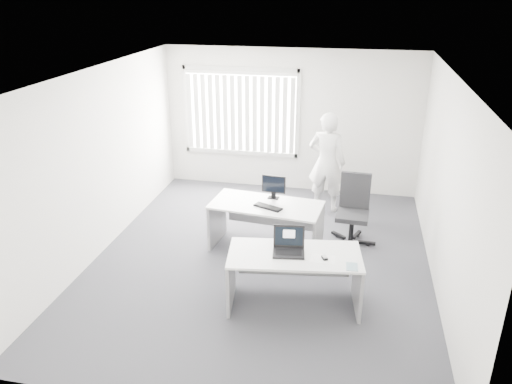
% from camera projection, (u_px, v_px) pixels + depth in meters
% --- Properties ---
extents(ground, '(6.00, 6.00, 0.00)m').
position_uv_depth(ground, '(261.00, 260.00, 7.61)').
color(ground, '#44444A').
rests_on(ground, ground).
extents(wall_back, '(5.00, 0.02, 2.80)m').
position_uv_depth(wall_back, '(291.00, 121.00, 9.77)').
color(wall_back, silver).
rests_on(wall_back, ground).
extents(wall_front, '(5.00, 0.02, 2.80)m').
position_uv_depth(wall_front, '(195.00, 293.00, 4.36)').
color(wall_front, silver).
rests_on(wall_front, ground).
extents(wall_left, '(0.02, 6.00, 2.80)m').
position_uv_depth(wall_left, '(99.00, 163.00, 7.53)').
color(wall_left, silver).
rests_on(wall_left, ground).
extents(wall_right, '(0.02, 6.00, 2.80)m').
position_uv_depth(wall_right, '(446.00, 188.00, 6.60)').
color(wall_right, silver).
rests_on(wall_right, ground).
extents(ceiling, '(5.00, 6.00, 0.02)m').
position_uv_depth(ceiling, '(262.00, 74.00, 6.52)').
color(ceiling, silver).
rests_on(ceiling, wall_back).
extents(window, '(2.32, 0.06, 1.76)m').
position_uv_depth(window, '(241.00, 112.00, 9.87)').
color(window, beige).
rests_on(window, wall_back).
extents(blinds, '(2.20, 0.10, 1.50)m').
position_uv_depth(blinds, '(240.00, 114.00, 9.82)').
color(blinds, white).
rests_on(blinds, wall_back).
extents(desk_near, '(1.76, 1.00, 0.76)m').
position_uv_depth(desk_near, '(294.00, 268.00, 6.35)').
color(desk_near, white).
rests_on(desk_near, ground).
extents(desk_far, '(1.77, 0.97, 0.77)m').
position_uv_depth(desk_far, '(266.00, 217.00, 7.73)').
color(desk_far, white).
rests_on(desk_far, ground).
extents(office_chair, '(0.69, 0.69, 1.14)m').
position_uv_depth(office_chair, '(352.00, 222.00, 8.01)').
color(office_chair, black).
rests_on(office_chair, ground).
extents(person, '(0.73, 0.53, 1.85)m').
position_uv_depth(person, '(327.00, 162.00, 8.98)').
color(person, silver).
rests_on(person, ground).
extents(laptop, '(0.44, 0.40, 0.31)m').
position_uv_depth(laptop, '(289.00, 243.00, 6.20)').
color(laptop, black).
rests_on(laptop, desk_near).
extents(paper_sheet, '(0.31, 0.22, 0.00)m').
position_uv_depth(paper_sheet, '(323.00, 259.00, 6.15)').
color(paper_sheet, white).
rests_on(paper_sheet, desk_near).
extents(mouse, '(0.09, 0.11, 0.04)m').
position_uv_depth(mouse, '(325.00, 257.00, 6.14)').
color(mouse, '#ABABAE').
rests_on(mouse, paper_sheet).
extents(booklet, '(0.15, 0.20, 0.01)m').
position_uv_depth(booklet, '(352.00, 267.00, 5.97)').
color(booklet, silver).
rests_on(booklet, desk_near).
extents(keyboard, '(0.47, 0.31, 0.02)m').
position_uv_depth(keyboard, '(268.00, 207.00, 7.52)').
color(keyboard, black).
rests_on(keyboard, desk_far).
extents(monitor, '(0.39, 0.15, 0.38)m').
position_uv_depth(monitor, '(274.00, 187.00, 7.79)').
color(monitor, black).
rests_on(monitor, desk_far).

